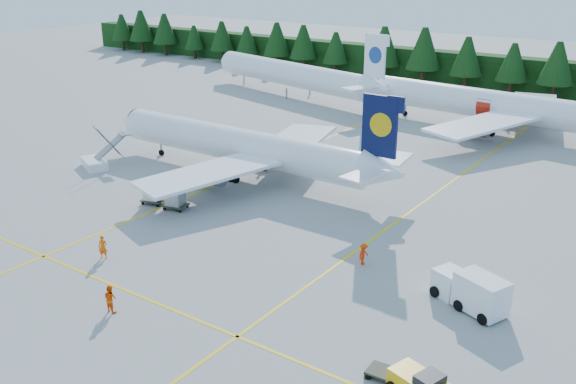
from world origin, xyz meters
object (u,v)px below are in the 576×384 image
Objects in this scene: service_truck at (470,289)px; airstairs at (97,161)px; airliner_navy at (233,144)px; airliner_red at (484,104)px.

airstairs is at bearing -165.07° from service_truck.
airstairs is 1.05× the size of service_truck.
airliner_navy is 6.10× the size of airstairs.
airstairs is at bearing -120.27° from airliner_red.
airliner_red is at bearing 78.09° from airstairs.
airliner_red is 6.58× the size of airstairs.
airliner_navy is 6.42× the size of service_truck.
airliner_red is 6.91× the size of service_truck.
service_truck is (45.42, -5.45, 0.52)m from airstairs.
service_truck is at bearing -21.99° from airliner_navy.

